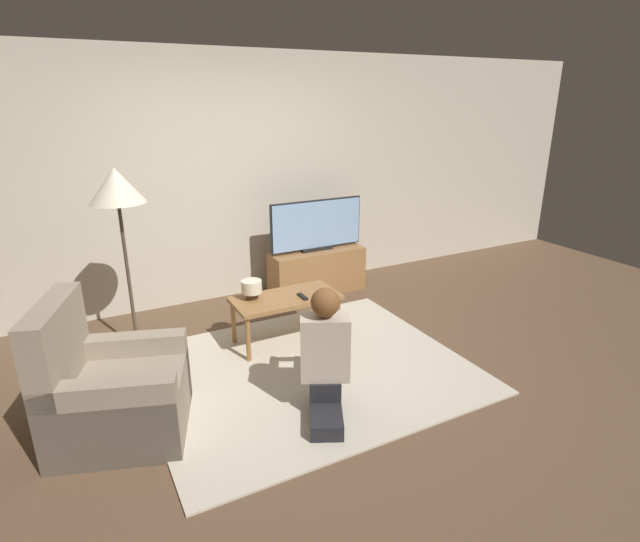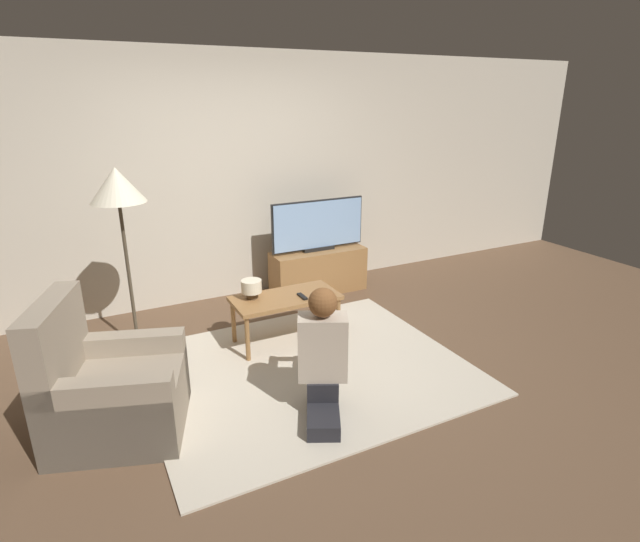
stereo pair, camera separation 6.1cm
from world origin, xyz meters
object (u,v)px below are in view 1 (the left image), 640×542
at_px(armchair, 113,394).
at_px(person_kneeling, 325,352).
at_px(tv, 317,225).
at_px(floor_lamp, 117,194).
at_px(table_lamp, 252,288).
at_px(coffee_table, 286,302).

height_order(armchair, person_kneeling, armchair).
height_order(tv, person_kneeling, tv).
height_order(floor_lamp, table_lamp, floor_lamp).
distance_m(coffee_table, person_kneeling, 1.11).
height_order(coffee_table, person_kneeling, person_kneeling).
bearing_deg(floor_lamp, tv, 13.01).
bearing_deg(tv, floor_lamp, -166.99).
height_order(coffee_table, table_lamp, table_lamp).
distance_m(armchair, person_kneeling, 1.43).
bearing_deg(person_kneeling, table_lamp, -59.42).
bearing_deg(coffee_table, armchair, -156.59).
relative_size(floor_lamp, armchair, 1.58).
relative_size(tv, floor_lamp, 0.68).
relative_size(tv, table_lamp, 6.11).
bearing_deg(armchair, floor_lamp, 4.06).
bearing_deg(tv, person_kneeling, -116.08).
height_order(armchair, table_lamp, armchair).
xyz_separation_m(tv, armchair, (-2.36, -1.65, -0.49)).
bearing_deg(table_lamp, coffee_table, -17.57).
relative_size(floor_lamp, table_lamp, 8.93).
bearing_deg(coffee_table, floor_lamp, 157.73).
bearing_deg(table_lamp, armchair, -148.96).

